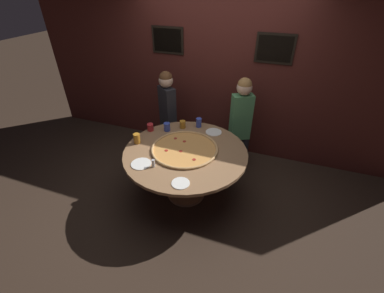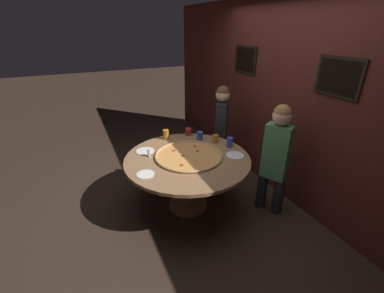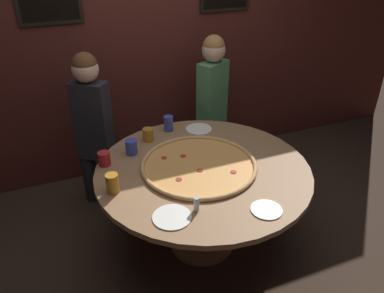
{
  "view_description": "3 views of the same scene",
  "coord_description": "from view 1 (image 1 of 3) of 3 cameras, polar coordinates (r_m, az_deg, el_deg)",
  "views": [
    {
      "loc": [
        0.99,
        -2.47,
        2.58
      ],
      "look_at": [
        0.07,
        0.06,
        0.78
      ],
      "focal_mm": 24.0,
      "sensor_mm": 36.0,
      "label": 1
    },
    {
      "loc": [
        2.58,
        -1.14,
        2.24
      ],
      "look_at": [
        -0.03,
        0.08,
        0.86
      ],
      "focal_mm": 24.0,
      "sensor_mm": 36.0,
      "label": 2
    },
    {
      "loc": [
        -0.93,
        -2.08,
        2.24
      ],
      "look_at": [
        -0.1,
        -0.03,
        0.95
      ],
      "focal_mm": 35.0,
      "sensor_mm": 36.0,
      "label": 3
    }
  ],
  "objects": [
    {
      "name": "back_wall",
      "position": [
        4.17,
        5.59,
        15.8
      ],
      "size": [
        6.4,
        0.08,
        2.6
      ],
      "color": "#4C1E19",
      "rests_on": "ground_plane"
    },
    {
      "name": "diner_side_left",
      "position": [
        4.11,
        -5.45,
        8.07
      ],
      "size": [
        0.36,
        0.32,
        1.43
      ],
      "rotation": [
        0.0,
        0.0,
        2.51
      ],
      "color": "#232328",
      "rests_on": "ground_plane"
    },
    {
      "name": "drink_cup_beside_pizza",
      "position": [
        3.71,
        -2.09,
        4.95
      ],
      "size": [
        0.09,
        0.09,
        0.11
      ],
      "primitive_type": "cylinder",
      "color": "#BC7A23",
      "rests_on": "dining_table"
    },
    {
      "name": "white_plate_far_back",
      "position": [
        3.63,
        4.83,
        3.23
      ],
      "size": [
        0.22,
        0.22,
        0.01
      ],
      "primitive_type": "cylinder",
      "color": "white",
      "rests_on": "dining_table"
    },
    {
      "name": "ground_plane",
      "position": [
        3.71,
        -1.29,
        -10.42
      ],
      "size": [
        24.0,
        24.0,
        0.0
      ],
      "primitive_type": "plane",
      "color": "#38281E"
    },
    {
      "name": "drink_cup_near_left",
      "position": [
        3.65,
        -5.58,
        4.36
      ],
      "size": [
        0.09,
        0.09,
        0.12
      ],
      "primitive_type": "cylinder",
      "color": "#384CB7",
      "rests_on": "dining_table"
    },
    {
      "name": "drink_cup_near_right",
      "position": [
        3.73,
        1.51,
        5.32
      ],
      "size": [
        0.08,
        0.08,
        0.13
      ],
      "primitive_type": "cylinder",
      "color": "#384CB7",
      "rests_on": "dining_table"
    },
    {
      "name": "diner_centre_back",
      "position": [
        3.88,
        10.78,
        6.01
      ],
      "size": [
        0.38,
        0.29,
        1.44
      ],
      "rotation": [
        0.0,
        0.0,
        -2.65
      ],
      "color": "#232328",
      "rests_on": "ground_plane"
    },
    {
      "name": "drink_cup_front_edge",
      "position": [
        3.43,
        -12.15,
        1.74
      ],
      "size": [
        0.09,
        0.09,
        0.13
      ],
      "primitive_type": "cylinder",
      "color": "#BC7A23",
      "rests_on": "dining_table"
    },
    {
      "name": "drink_cup_by_shaker",
      "position": [
        3.69,
        -9.25,
        4.24
      ],
      "size": [
        0.09,
        0.09,
        0.1
      ],
      "primitive_type": "cylinder",
      "color": "#B22328",
      "rests_on": "dining_table"
    },
    {
      "name": "dining_table",
      "position": [
        3.31,
        -1.43,
        -2.86
      ],
      "size": [
        1.56,
        1.56,
        0.74
      ],
      "color": "#936B47",
      "rests_on": "ground_plane"
    },
    {
      "name": "condiment_shaker",
      "position": [
        2.98,
        -8.57,
        -3.71
      ],
      "size": [
        0.04,
        0.04,
        0.1
      ],
      "color": "silver",
      "rests_on": "dining_table"
    },
    {
      "name": "giant_pizza",
      "position": [
        3.25,
        -1.66,
        -0.46
      ],
      "size": [
        0.85,
        0.85,
        0.03
      ],
      "color": "#E0994C",
      "rests_on": "dining_table"
    },
    {
      "name": "white_plate_near_front",
      "position": [
        2.75,
        -2.56,
        -8.15
      ],
      "size": [
        0.2,
        0.2,
        0.01
      ],
      "primitive_type": "cylinder",
      "color": "white",
      "rests_on": "dining_table"
    },
    {
      "name": "white_plate_right_side",
      "position": [
        3.07,
        -11.24,
        -3.79
      ],
      "size": [
        0.24,
        0.24,
        0.01
      ],
      "primitive_type": "cylinder",
      "color": "white",
      "rests_on": "dining_table"
    }
  ]
}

